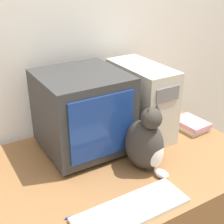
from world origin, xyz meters
TOP-DOWN VIEW (x-y plane):
  - wall_back at (0.00, 0.99)m, footprint 7.00×0.05m
  - desk at (0.00, 0.46)m, footprint 1.46×0.93m
  - crt_monitor at (-0.06, 0.66)m, footprint 0.43×0.44m
  - computer_tower at (0.31, 0.66)m, footprint 0.21×0.46m
  - keyboard at (-0.12, 0.12)m, footprint 0.50×0.17m
  - cat at (0.12, 0.34)m, footprint 0.27×0.28m
  - book_stack at (0.61, 0.53)m, footprint 0.17×0.22m
  - pen at (-0.29, 0.20)m, footprint 0.15×0.04m

SIDE VIEW (x-z plane):
  - desk at x=0.00m, z-range 0.00..0.73m
  - pen at x=-0.29m, z-range 0.73..0.74m
  - keyboard at x=-0.12m, z-range 0.73..0.76m
  - book_stack at x=0.61m, z-range 0.73..0.79m
  - cat at x=0.12m, z-range 0.70..1.05m
  - computer_tower at x=0.31m, z-range 0.74..1.15m
  - crt_monitor at x=-0.06m, z-range 0.74..1.17m
  - wall_back at x=0.00m, z-range 0.00..2.50m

